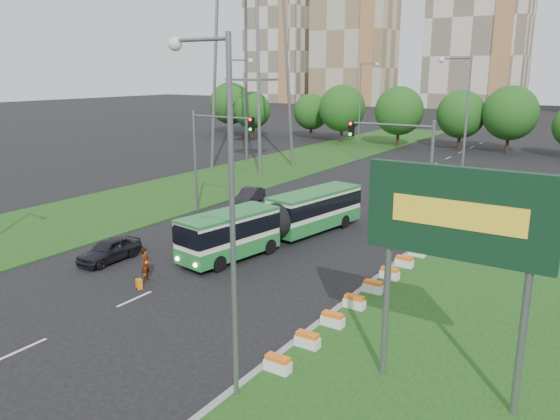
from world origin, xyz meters
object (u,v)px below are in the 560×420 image
Objects in this scene: billboard at (458,224)px; traffic_mast_median at (406,161)px; shopping_trolley at (139,284)px; articulated_bus at (278,220)px; pedestrian at (146,265)px; car_left_far at (250,196)px; car_left_near at (109,250)px; traffic_mast_left at (211,146)px.

billboard and traffic_mast_median have the same top height.
traffic_mast_median is 17.96m from shopping_trolley.
billboard is at bearing -29.33° from articulated_bus.
car_left_far is at bearing -5.99° from pedestrian.
car_left_far is 7.57× the size of shopping_trolley.
billboard is at bearing -9.95° from car_left_near.
billboard reaches higher than shopping_trolley.
billboard is 21.62m from car_left_near.
car_left_near is (1.95, -11.86, -4.66)m from traffic_mast_left.
car_left_far is 19.38m from shopping_trolley.
articulated_bus is (8.37, -3.49, -3.82)m from traffic_mast_left.
traffic_mast_median is 19.01m from car_left_near.
traffic_mast_median is at bearing -57.06° from pedestrian.
traffic_mast_left reaches higher than pedestrian.
articulated_bus reaches higher than shopping_trolley.
car_left_near is at bearing 171.34° from billboard.
traffic_mast_median is 1.00× the size of traffic_mast_left.
car_left_far is at bearing 144.76° from articulated_bus.
traffic_mast_median is 2.01× the size of car_left_far.
car_left_near is 16.34m from car_left_far.
traffic_mast_median is at bearing -26.90° from car_left_far.
traffic_mast_left reaches higher than car_left_far.
traffic_mast_left is 2.01× the size of car_left_far.
pedestrian is (-9.03, -13.96, -4.42)m from traffic_mast_median.
traffic_mast_left reaches higher than articulated_bus.
traffic_mast_left is at bearing -109.37° from car_left_far.
traffic_mast_left is (-22.63, 15.00, -0.81)m from billboard.
billboard is 1.00× the size of traffic_mast_left.
traffic_mast_left is 15.20× the size of shopping_trolley.
pedestrian is (-2.24, -9.48, -0.60)m from articulated_bus.
billboard is 17.10m from shopping_trolley.
articulated_bus is at bearing -58.70° from car_left_far.
traffic_mast_median is 0.53× the size of articulated_bus.
traffic_mast_left is 9.84m from articulated_bus.
pedestrian is at bearing -122.88° from traffic_mast_median.
car_left_near is (-20.68, 3.15, -5.47)m from billboard.
pedestrian reaches higher than car_left_near.
billboard reaches higher than car_left_near.
traffic_mast_left is 1.97× the size of car_left_near.
pedestrian is at bearing -16.15° from car_left_near.
traffic_mast_median is 1.97× the size of car_left_near.
traffic_mast_median reaches higher than pedestrian.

